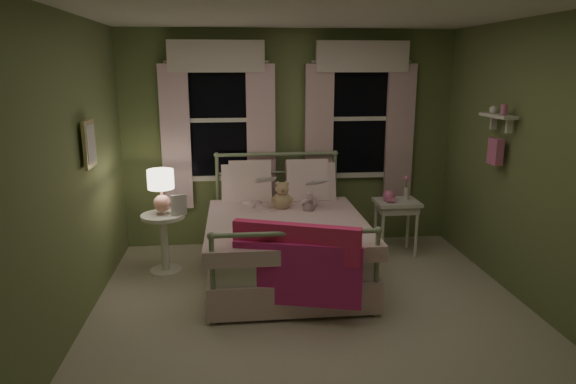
{
  "coord_description": "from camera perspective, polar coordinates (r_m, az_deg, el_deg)",
  "views": [
    {
      "loc": [
        -0.67,
        -4.07,
        2.16
      ],
      "look_at": [
        -0.17,
        0.66,
        1.0
      ],
      "focal_mm": 32.0,
      "sensor_mm": 36.0,
      "label": 1
    }
  ],
  "objects": [
    {
      "name": "room_shell",
      "position": [
        4.22,
        3.24,
        1.91
      ],
      "size": [
        4.2,
        4.2,
        4.2
      ],
      "color": "beige",
      "rests_on": "ground"
    },
    {
      "name": "bed",
      "position": [
        5.41,
        -0.39,
        -5.47
      ],
      "size": [
        1.58,
        2.04,
        1.18
      ],
      "color": "white",
      "rests_on": "ground"
    },
    {
      "name": "pink_throw",
      "position": [
        4.37,
        0.94,
        -7.09
      ],
      "size": [
        1.07,
        0.47,
        0.71
      ],
      "color": "#FD3173",
      "rests_on": "bed"
    },
    {
      "name": "child_left",
      "position": [
        5.65,
        -3.65,
        0.94
      ],
      "size": [
        0.3,
        0.26,
        0.69
      ],
      "primitive_type": "imported",
      "rotation": [
        0.0,
        0.0,
        3.59
      ],
      "color": "#F7D1DD",
      "rests_on": "bed"
    },
    {
      "name": "child_right",
      "position": [
        5.7,
        1.99,
        0.89
      ],
      "size": [
        0.33,
        0.27,
        0.65
      ],
      "primitive_type": "imported",
      "rotation": [
        0.0,
        0.0,
        3.07
      ],
      "color": "#F7D1DD",
      "rests_on": "bed"
    },
    {
      "name": "book_left",
      "position": [
        5.39,
        -3.54,
        0.85
      ],
      "size": [
        0.21,
        0.14,
        0.26
      ],
      "primitive_type": "imported",
      "rotation": [
        1.22,
        0.0,
        0.1
      ],
      "color": "beige",
      "rests_on": "child_left"
    },
    {
      "name": "book_right",
      "position": [
        5.45,
        2.35,
        0.55
      ],
      "size": [
        0.21,
        0.14,
        0.26
      ],
      "primitive_type": "imported",
      "rotation": [
        1.22,
        0.0,
        0.17
      ],
      "color": "beige",
      "rests_on": "child_right"
    },
    {
      "name": "teddy_bear",
      "position": [
        5.54,
        -0.67,
        -0.59
      ],
      "size": [
        0.24,
        0.2,
        0.32
      ],
      "color": "tan",
      "rests_on": "bed"
    },
    {
      "name": "nightstand_left",
      "position": [
        5.64,
        -13.61,
        -4.67
      ],
      "size": [
        0.46,
        0.46,
        0.65
      ],
      "color": "white",
      "rests_on": "ground"
    },
    {
      "name": "table_lamp",
      "position": [
        5.5,
        -13.93,
        0.63
      ],
      "size": [
        0.27,
        0.27,
        0.45
      ],
      "color": "#DC9282",
      "rests_on": "nightstand_left"
    },
    {
      "name": "book_nightstand",
      "position": [
        5.48,
        -12.82,
        -2.55
      ],
      "size": [
        0.2,
        0.25,
        0.02
      ],
      "primitive_type": "imported",
      "rotation": [
        0.0,
        0.0,
        0.19
      ],
      "color": "beige",
      "rests_on": "nightstand_left"
    },
    {
      "name": "nightstand_right",
      "position": [
        6.11,
        11.97,
        -1.86
      ],
      "size": [
        0.5,
        0.4,
        0.64
      ],
      "color": "white",
      "rests_on": "ground"
    },
    {
      "name": "pink_toy",
      "position": [
        6.04,
        11.15,
        -0.45
      ],
      "size": [
        0.14,
        0.19,
        0.14
      ],
      "color": "pink",
      "rests_on": "nightstand_right"
    },
    {
      "name": "bud_vase",
      "position": [
        6.14,
        13.0,
        0.46
      ],
      "size": [
        0.06,
        0.06,
        0.28
      ],
      "color": "white",
      "rests_on": "nightstand_right"
    },
    {
      "name": "window_left",
      "position": [
        6.13,
        -7.78,
        8.56
      ],
      "size": [
        1.34,
        0.13,
        1.96
      ],
      "color": "black",
      "rests_on": "room_shell"
    },
    {
      "name": "window_right",
      "position": [
        6.31,
        8.01,
        8.7
      ],
      "size": [
        1.34,
        0.13,
        1.96
      ],
      "color": "black",
      "rests_on": "room_shell"
    },
    {
      "name": "wall_shelf",
      "position": [
        5.46,
        22.2,
        6.0
      ],
      "size": [
        0.15,
        0.5,
        0.6
      ],
      "color": "white",
      "rests_on": "room_shell"
    },
    {
      "name": "framed_picture",
      "position": [
        4.89,
        -21.19,
        5.02
      ],
      "size": [
        0.03,
        0.32,
        0.42
      ],
      "color": "beige",
      "rests_on": "room_shell"
    }
  ]
}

